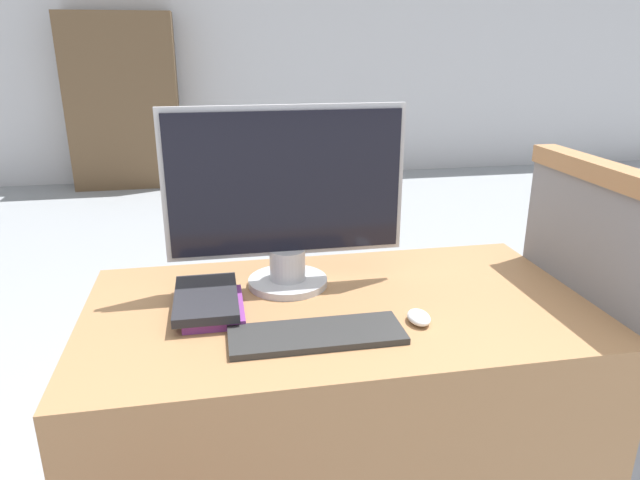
{
  "coord_description": "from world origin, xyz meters",
  "views": [
    {
      "loc": [
        -0.3,
        -0.97,
        1.4
      ],
      "look_at": [
        -0.06,
        0.33,
        0.94
      ],
      "focal_mm": 32.0,
      "sensor_mm": 36.0,
      "label": 1
    }
  ],
  "objects_px": {
    "book_stack": "(209,303)",
    "far_chair": "(314,170)",
    "keyboard": "(317,335)",
    "mouse": "(419,317)",
    "monitor": "(286,198)"
  },
  "relations": [
    {
      "from": "mouse",
      "to": "book_stack",
      "type": "bearing_deg",
      "value": 162.53
    },
    {
      "from": "monitor",
      "to": "book_stack",
      "type": "bearing_deg",
      "value": -149.07
    },
    {
      "from": "monitor",
      "to": "mouse",
      "type": "xyz_separation_m",
      "value": [
        0.29,
        -0.29,
        -0.24
      ]
    },
    {
      "from": "book_stack",
      "to": "far_chair",
      "type": "bearing_deg",
      "value": 74.44
    },
    {
      "from": "mouse",
      "to": "far_chair",
      "type": "relative_size",
      "value": 0.09
    },
    {
      "from": "far_chair",
      "to": "keyboard",
      "type": "bearing_deg",
      "value": -68.74
    },
    {
      "from": "far_chair",
      "to": "mouse",
      "type": "bearing_deg",
      "value": -63.69
    },
    {
      "from": "keyboard",
      "to": "monitor",
      "type": "bearing_deg",
      "value": 94.56
    },
    {
      "from": "monitor",
      "to": "book_stack",
      "type": "relative_size",
      "value": 2.43
    },
    {
      "from": "monitor",
      "to": "far_chair",
      "type": "bearing_deg",
      "value": 78.29
    },
    {
      "from": "keyboard",
      "to": "far_chair",
      "type": "distance_m",
      "value": 2.95
    },
    {
      "from": "mouse",
      "to": "far_chair",
      "type": "xyz_separation_m",
      "value": [
        0.25,
        2.87,
        -0.25
      ]
    },
    {
      "from": "keyboard",
      "to": "mouse",
      "type": "distance_m",
      "value": 0.26
    },
    {
      "from": "keyboard",
      "to": "mouse",
      "type": "xyz_separation_m",
      "value": [
        0.26,
        0.03,
        0.01
      ]
    },
    {
      "from": "mouse",
      "to": "monitor",
      "type": "bearing_deg",
      "value": 134.58
    }
  ]
}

